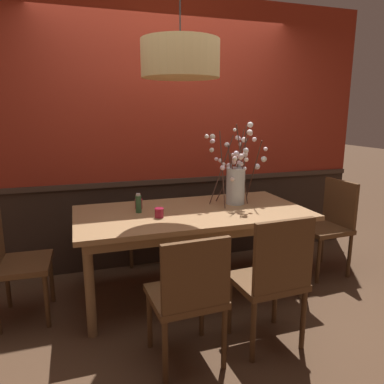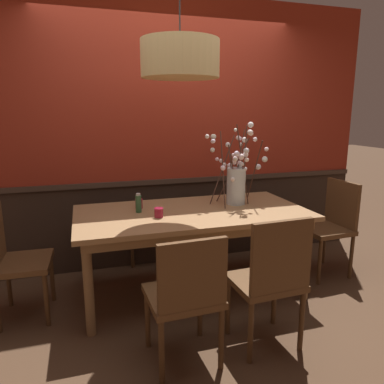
{
  "view_description": "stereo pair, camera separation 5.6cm",
  "coord_description": "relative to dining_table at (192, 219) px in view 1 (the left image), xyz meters",
  "views": [
    {
      "loc": [
        -0.93,
        -2.86,
        1.59
      ],
      "look_at": [
        0.0,
        0.0,
        0.92
      ],
      "focal_mm": 33.78,
      "sensor_mm": 36.0,
      "label": 1
    },
    {
      "loc": [
        -0.88,
        -2.87,
        1.59
      ],
      "look_at": [
        0.0,
        0.0,
        0.92
      ],
      "focal_mm": 33.78,
      "sensor_mm": 36.0,
      "label": 2
    }
  ],
  "objects": [
    {
      "name": "candle_holder_nearer_edge",
      "position": [
        -0.32,
        -0.12,
        0.12
      ],
      "size": [
        0.08,
        0.08,
        0.08
      ],
      "color": "maroon",
      "rests_on": "dining_table"
    },
    {
      "name": "chair_near_side_left",
      "position": [
        -0.32,
        -0.91,
        -0.18
      ],
      "size": [
        0.46,
        0.45,
        0.88
      ],
      "color": "brown",
      "rests_on": "ground"
    },
    {
      "name": "chair_head_west_end",
      "position": [
        -1.44,
        0.01,
        -0.17
      ],
      "size": [
        0.42,
        0.46,
        0.9
      ],
      "color": "brown",
      "rests_on": "ground"
    },
    {
      "name": "chair_head_east_end",
      "position": [
        1.43,
        -0.01,
        -0.15
      ],
      "size": [
        0.46,
        0.47,
        0.93
      ],
      "color": "brown",
      "rests_on": "ground"
    },
    {
      "name": "chair_near_side_right",
      "position": [
        0.27,
        -0.92,
        -0.15
      ],
      "size": [
        0.47,
        0.42,
        0.94
      ],
      "color": "brown",
      "rests_on": "ground"
    },
    {
      "name": "ground_plane",
      "position": [
        0.0,
        0.0,
        -0.68
      ],
      "size": [
        24.0,
        24.0,
        0.0
      ],
      "primitive_type": "plane",
      "color": "#4C3321"
    },
    {
      "name": "chair_far_side_left",
      "position": [
        -0.24,
        0.9,
        -0.16
      ],
      "size": [
        0.45,
        0.4,
        0.94
      ],
      "color": "brown",
      "rests_on": "ground"
    },
    {
      "name": "back_wall",
      "position": [
        0.0,
        0.79,
        0.66
      ],
      "size": [
        4.38,
        0.14,
        2.71
      ],
      "color": "#2D2119",
      "rests_on": "ground"
    },
    {
      "name": "dining_table",
      "position": [
        0.0,
        0.0,
        0.0
      ],
      "size": [
        1.97,
        0.99,
        0.76
      ],
      "color": "#997047",
      "rests_on": "ground"
    },
    {
      "name": "vase_with_blossoms",
      "position": [
        0.46,
        0.11,
        0.3
      ],
      "size": [
        0.61,
        0.46,
        0.75
      ],
      "color": "silver",
      "rests_on": "dining_table"
    },
    {
      "name": "candle_holder_nearer_center",
      "position": [
        -0.43,
        0.21,
        0.12
      ],
      "size": [
        0.07,
        0.07,
        0.09
      ],
      "color": "maroon",
      "rests_on": "dining_table"
    },
    {
      "name": "pendant_lamp",
      "position": [
        -0.12,
        -0.09,
        1.3
      ],
      "size": [
        0.6,
        0.6,
        0.86
      ],
      "color": "tan"
    },
    {
      "name": "condiment_bottle",
      "position": [
        -0.45,
        0.08,
        0.16
      ],
      "size": [
        0.05,
        0.05,
        0.16
      ],
      "color": "#2D5633",
      "rests_on": "dining_table"
    },
    {
      "name": "chair_far_side_right",
      "position": [
        0.3,
        0.93,
        -0.15
      ],
      "size": [
        0.47,
        0.43,
        0.94
      ],
      "color": "brown",
      "rests_on": "ground"
    }
  ]
}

